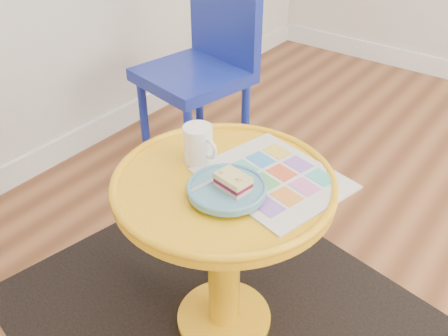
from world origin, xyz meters
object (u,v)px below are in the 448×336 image
Objects in this scene: side_table at (224,226)px; plate at (227,189)px; mug at (199,143)px; chair at (205,58)px; newspaper at (273,178)px.

plate is at bearing -46.54° from side_table.
plate is at bearing -17.41° from mug.
mug reaches higher than plate.
side_table is 0.65× the size of chair.
side_table is 0.21m from newspaper.
plate is (-0.05, -0.13, 0.02)m from newspaper.
newspaper is 1.77× the size of plate.
mug is at bearing -41.62° from chair.
mug is at bearing 163.00° from side_table.
side_table is at bearing -37.48° from chair.
side_table is 0.19m from plate.
side_table is 0.25m from mug.
chair reaches higher than newspaper.
mug is at bearing -153.85° from newspaper.
plate is (0.16, -0.08, -0.04)m from mug.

